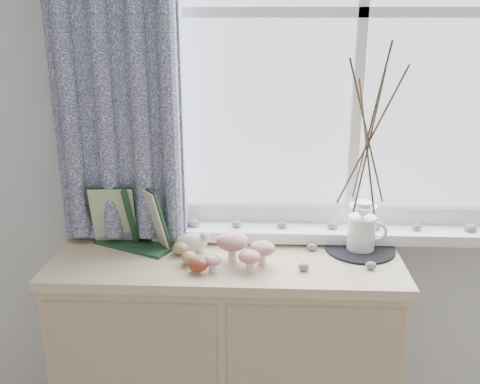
{
  "coord_description": "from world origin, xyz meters",
  "views": [
    {
      "loc": [
        -0.03,
        0.08,
        1.64
      ],
      "look_at": [
        -0.1,
        1.7,
        1.1
      ],
      "focal_mm": 40.0,
      "sensor_mm": 36.0,
      "label": 1
    }
  ],
  "objects_px": {
    "sideboard": "(227,361)",
    "toadstool_cluster": "(241,248)",
    "botanical_book": "(130,219)",
    "twig_pitcher": "(369,134)"
  },
  "relations": [
    {
      "from": "toadstool_cluster",
      "to": "twig_pitcher",
      "type": "xyz_separation_m",
      "value": [
        0.42,
        0.13,
        0.36
      ]
    },
    {
      "from": "toadstool_cluster",
      "to": "botanical_book",
      "type": "bearing_deg",
      "value": 166.5
    },
    {
      "from": "botanical_book",
      "to": "sideboard",
      "type": "bearing_deg",
      "value": 18.46
    },
    {
      "from": "sideboard",
      "to": "toadstool_cluster",
      "type": "height_order",
      "value": "toadstool_cluster"
    },
    {
      "from": "twig_pitcher",
      "to": "toadstool_cluster",
      "type": "bearing_deg",
      "value": -147.97
    },
    {
      "from": "sideboard",
      "to": "toadstool_cluster",
      "type": "relative_size",
      "value": 5.17
    },
    {
      "from": "botanical_book",
      "to": "twig_pitcher",
      "type": "bearing_deg",
      "value": 27.41
    },
    {
      "from": "toadstool_cluster",
      "to": "twig_pitcher",
      "type": "bearing_deg",
      "value": 17.26
    },
    {
      "from": "botanical_book",
      "to": "twig_pitcher",
      "type": "relative_size",
      "value": 0.46
    },
    {
      "from": "botanical_book",
      "to": "toadstool_cluster",
      "type": "bearing_deg",
      "value": 11.44
    }
  ]
}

